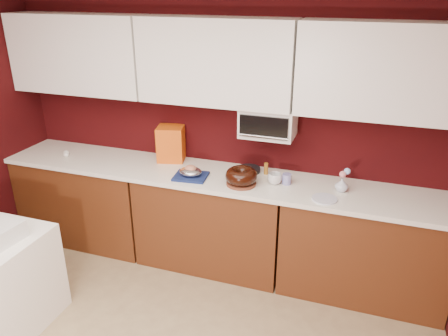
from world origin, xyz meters
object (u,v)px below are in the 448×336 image
object	(u,v)px
pandoro_box	(171,144)
blue_jar	(287,179)
coffee_mug	(275,178)
bundt_cake	(241,176)
flower_vase	(342,184)
foil_ham_nest	(191,172)
toaster_oven	(268,122)

from	to	relation	value
pandoro_box	blue_jar	xyz separation A→B (m)	(1.14, -0.18, -0.12)
pandoro_box	coffee_mug	bearing A→B (deg)	-25.31
pandoro_box	blue_jar	size ratio (longest dim) A/B	3.67
bundt_cake	flower_vase	bearing A→B (deg)	10.21
foil_ham_nest	coffee_mug	world-z (taller)	coffee_mug
pandoro_box	blue_jar	world-z (taller)	pandoro_box
foil_ham_nest	blue_jar	bearing A→B (deg)	9.77
foil_ham_nest	coffee_mug	xyz separation A→B (m)	(0.71, 0.11, 0.00)
bundt_cake	blue_jar	distance (m)	0.38
toaster_oven	foil_ham_nest	size ratio (longest dim) A/B	2.29
toaster_oven	flower_vase	size ratio (longest dim) A/B	3.58
pandoro_box	flower_vase	bearing A→B (deg)	-20.21
coffee_mug	flower_vase	xyz separation A→B (m)	(0.54, 0.04, 0.01)
toaster_oven	blue_jar	size ratio (longest dim) A/B	5.04
foil_ham_nest	flower_vase	xyz separation A→B (m)	(1.25, 0.14, 0.01)
foil_ham_nest	pandoro_box	size ratio (longest dim) A/B	0.60
toaster_oven	blue_jar	distance (m)	0.50
foil_ham_nest	pandoro_box	xyz separation A→B (m)	(-0.33, 0.32, 0.11)
blue_jar	flower_vase	xyz separation A→B (m)	(0.44, 0.01, 0.02)
foil_ham_nest	coffee_mug	bearing A→B (deg)	8.72
foil_ham_nest	pandoro_box	distance (m)	0.47
foil_ham_nest	flower_vase	bearing A→B (deg)	6.61
foil_ham_nest	blue_jar	world-z (taller)	foil_ham_nest
flower_vase	bundt_cake	bearing A→B (deg)	-169.79
bundt_cake	flower_vase	size ratio (longest dim) A/B	2.10
toaster_oven	bundt_cake	xyz separation A→B (m)	(-0.14, -0.29, -0.39)
coffee_mug	toaster_oven	bearing A→B (deg)	123.21
blue_jar	pandoro_box	bearing A→B (deg)	170.95
toaster_oven	flower_vase	bearing A→B (deg)	-12.28
blue_jar	flower_vase	distance (m)	0.44
flower_vase	pandoro_box	bearing A→B (deg)	173.67
bundt_cake	pandoro_box	distance (m)	0.85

